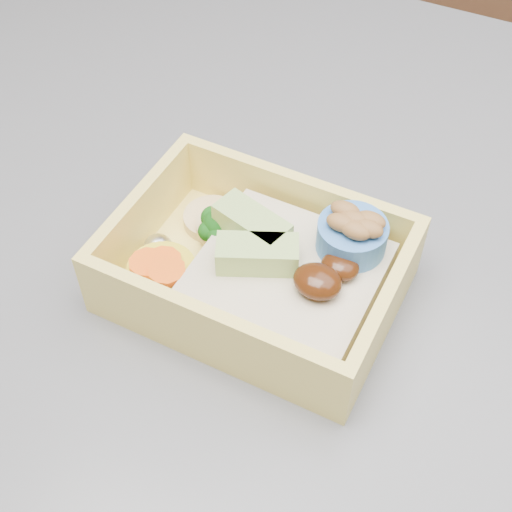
% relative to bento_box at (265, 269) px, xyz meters
% --- Properties ---
extents(bento_box, '(0.19, 0.14, 0.07)m').
position_rel_bento_box_xyz_m(bento_box, '(0.00, 0.00, 0.00)').
color(bento_box, '#F6DB65').
rests_on(bento_box, island).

